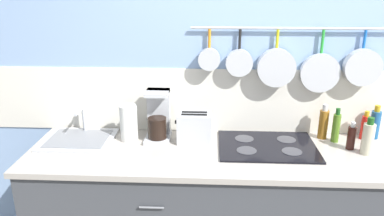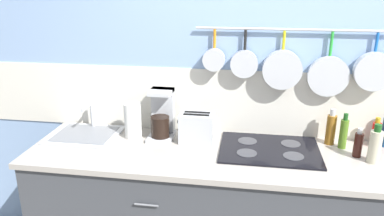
{
  "view_description": "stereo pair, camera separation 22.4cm",
  "coord_description": "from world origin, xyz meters",
  "px_view_note": "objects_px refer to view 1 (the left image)",
  "views": [
    {
      "loc": [
        -0.48,
        -2.12,
        1.95
      ],
      "look_at": [
        -0.59,
        0.0,
        1.22
      ],
      "focal_mm": 35.0,
      "sensor_mm": 36.0,
      "label": 1
    },
    {
      "loc": [
        -0.26,
        -2.1,
        1.95
      ],
      "look_at": [
        -0.59,
        0.0,
        1.22
      ],
      "focal_mm": 35.0,
      "sensor_mm": 36.0,
      "label": 2
    }
  ],
  "objects_px": {
    "paper_towel_roll": "(129,123)",
    "bottle_vinegar": "(368,138)",
    "bottle_sesame_oil": "(323,123)",
    "bottle_cooking_wine": "(351,137)",
    "coffee_maker": "(158,118)",
    "bottle_olive_oil": "(365,127)",
    "bottle_dish_soap": "(336,127)",
    "toaster": "(194,128)",
    "bottle_hot_sauce": "(375,124)"
  },
  "relations": [
    {
      "from": "bottle_vinegar",
      "to": "bottle_hot_sauce",
      "type": "xyz_separation_m",
      "value": [
        0.15,
        0.26,
        -0.0
      ]
    },
    {
      "from": "toaster",
      "to": "bottle_cooking_wine",
      "type": "xyz_separation_m",
      "value": [
        0.99,
        -0.06,
        -0.02
      ]
    },
    {
      "from": "paper_towel_roll",
      "to": "bottle_sesame_oil",
      "type": "bearing_deg",
      "value": 4.2
    },
    {
      "from": "bottle_olive_oil",
      "to": "coffee_maker",
      "type": "bearing_deg",
      "value": -177.84
    },
    {
      "from": "toaster",
      "to": "bottle_vinegar",
      "type": "bearing_deg",
      "value": -6.91
    },
    {
      "from": "bottle_cooking_wine",
      "to": "bottle_vinegar",
      "type": "height_order",
      "value": "bottle_vinegar"
    },
    {
      "from": "toaster",
      "to": "bottle_cooking_wine",
      "type": "height_order",
      "value": "toaster"
    },
    {
      "from": "toaster",
      "to": "bottle_cooking_wine",
      "type": "distance_m",
      "value": 0.99
    },
    {
      "from": "bottle_sesame_oil",
      "to": "bottle_cooking_wine",
      "type": "bearing_deg",
      "value": -52.33
    },
    {
      "from": "coffee_maker",
      "to": "bottle_cooking_wine",
      "type": "relative_size",
      "value": 1.83
    },
    {
      "from": "paper_towel_roll",
      "to": "bottle_olive_oil",
      "type": "xyz_separation_m",
      "value": [
        1.57,
        0.1,
        -0.03
      ]
    },
    {
      "from": "coffee_maker",
      "to": "bottle_sesame_oil",
      "type": "height_order",
      "value": "coffee_maker"
    },
    {
      "from": "toaster",
      "to": "bottle_olive_oil",
      "type": "xyz_separation_m",
      "value": [
        1.14,
        0.11,
        -0.01
      ]
    },
    {
      "from": "coffee_maker",
      "to": "toaster",
      "type": "distance_m",
      "value": 0.25
    },
    {
      "from": "paper_towel_roll",
      "to": "bottle_cooking_wine",
      "type": "bearing_deg",
      "value": -2.91
    },
    {
      "from": "bottle_sesame_oil",
      "to": "bottle_olive_oil",
      "type": "xyz_separation_m",
      "value": [
        0.28,
        0.0,
        -0.02
      ]
    },
    {
      "from": "coffee_maker",
      "to": "bottle_dish_soap",
      "type": "distance_m",
      "value": 1.17
    },
    {
      "from": "bottle_cooking_wine",
      "to": "bottle_olive_oil",
      "type": "distance_m",
      "value": 0.22
    },
    {
      "from": "bottle_vinegar",
      "to": "bottle_hot_sauce",
      "type": "relative_size",
      "value": 1.03
    },
    {
      "from": "coffee_maker",
      "to": "bottle_sesame_oil",
      "type": "relative_size",
      "value": 1.39
    },
    {
      "from": "bottle_hot_sauce",
      "to": "bottle_dish_soap",
      "type": "bearing_deg",
      "value": -164.87
    },
    {
      "from": "bottle_vinegar",
      "to": "bottle_dish_soap",
      "type": "bearing_deg",
      "value": 126.82
    },
    {
      "from": "bottle_dish_soap",
      "to": "bottle_vinegar",
      "type": "xyz_separation_m",
      "value": [
        0.13,
        -0.18,
        0.0
      ]
    },
    {
      "from": "bottle_vinegar",
      "to": "bottle_cooking_wine",
      "type": "bearing_deg",
      "value": 137.51
    },
    {
      "from": "toaster",
      "to": "bottle_cooking_wine",
      "type": "bearing_deg",
      "value": -3.59
    },
    {
      "from": "coffee_maker",
      "to": "bottle_vinegar",
      "type": "height_order",
      "value": "coffee_maker"
    },
    {
      "from": "bottle_vinegar",
      "to": "bottle_hot_sauce",
      "type": "height_order",
      "value": "bottle_vinegar"
    },
    {
      "from": "coffee_maker",
      "to": "bottle_dish_soap",
      "type": "relative_size",
      "value": 1.44
    },
    {
      "from": "bottle_hot_sauce",
      "to": "bottle_sesame_oil",
      "type": "bearing_deg",
      "value": -176.38
    },
    {
      "from": "bottle_cooking_wine",
      "to": "bottle_hot_sauce",
      "type": "distance_m",
      "value": 0.29
    },
    {
      "from": "bottle_cooking_wine",
      "to": "bottle_dish_soap",
      "type": "bearing_deg",
      "value": 118.7
    },
    {
      "from": "toaster",
      "to": "bottle_hot_sauce",
      "type": "height_order",
      "value": "bottle_hot_sauce"
    },
    {
      "from": "paper_towel_roll",
      "to": "bottle_hot_sauce",
      "type": "distance_m",
      "value": 1.65
    },
    {
      "from": "coffee_maker",
      "to": "bottle_cooking_wine",
      "type": "xyz_separation_m",
      "value": [
        1.23,
        -0.12,
        -0.06
      ]
    },
    {
      "from": "paper_towel_roll",
      "to": "bottle_cooking_wine",
      "type": "relative_size",
      "value": 1.33
    },
    {
      "from": "toaster",
      "to": "bottle_hot_sauce",
      "type": "distance_m",
      "value": 1.21
    },
    {
      "from": "bottle_sesame_oil",
      "to": "bottle_olive_oil",
      "type": "bearing_deg",
      "value": 0.44
    },
    {
      "from": "paper_towel_roll",
      "to": "bottle_hot_sauce",
      "type": "relative_size",
      "value": 1.05
    },
    {
      "from": "bottle_sesame_oil",
      "to": "bottle_vinegar",
      "type": "xyz_separation_m",
      "value": [
        0.2,
        -0.23,
        -0.0
      ]
    },
    {
      "from": "bottle_sesame_oil",
      "to": "bottle_cooking_wine",
      "type": "height_order",
      "value": "bottle_sesame_oil"
    },
    {
      "from": "bottle_vinegar",
      "to": "bottle_olive_oil",
      "type": "relative_size",
      "value": 1.21
    },
    {
      "from": "bottle_hot_sauce",
      "to": "bottle_olive_oil",
      "type": "bearing_deg",
      "value": -164.41
    },
    {
      "from": "paper_towel_roll",
      "to": "bottle_olive_oil",
      "type": "relative_size",
      "value": 1.23
    },
    {
      "from": "coffee_maker",
      "to": "bottle_cooking_wine",
      "type": "bearing_deg",
      "value": -5.44
    },
    {
      "from": "paper_towel_roll",
      "to": "bottle_vinegar",
      "type": "height_order",
      "value": "paper_towel_roll"
    },
    {
      "from": "coffee_maker",
      "to": "bottle_olive_oil",
      "type": "xyz_separation_m",
      "value": [
        1.38,
        0.05,
        -0.05
      ]
    },
    {
      "from": "bottle_dish_soap",
      "to": "bottle_hot_sauce",
      "type": "height_order",
      "value": "same"
    },
    {
      "from": "coffee_maker",
      "to": "toaster",
      "type": "height_order",
      "value": "coffee_maker"
    },
    {
      "from": "bottle_vinegar",
      "to": "bottle_olive_oil",
      "type": "xyz_separation_m",
      "value": [
        0.07,
        0.24,
        -0.02
      ]
    },
    {
      "from": "bottle_sesame_oil",
      "to": "bottle_vinegar",
      "type": "bearing_deg",
      "value": -49.2
    }
  ]
}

